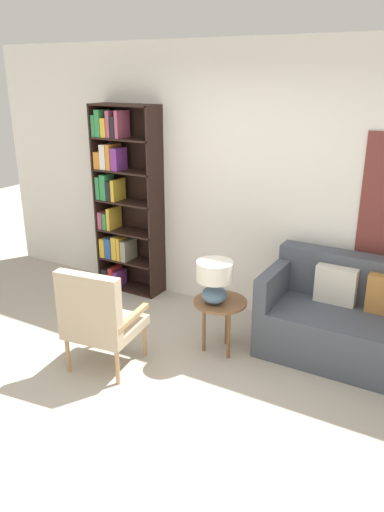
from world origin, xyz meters
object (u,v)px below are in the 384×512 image
object	(u,v)px
armchair	(97,316)
table_lamp	(215,279)
bookshelf	(121,199)
side_table	(220,307)
couch	(383,329)

from	to	relation	value
armchair	table_lamp	world-z (taller)	armchair
bookshelf	side_table	distance (m)	1.89
couch	table_lamp	size ratio (longest dim) A/B	5.28
armchair	couch	size ratio (longest dim) A/B	0.45
bookshelf	armchair	size ratio (longest dim) A/B	2.26
couch	bookshelf	bearing A→B (deg)	175.38
bookshelf	couch	bearing A→B (deg)	-4.62
armchair	table_lamp	distance (m)	1.03
couch	table_lamp	bearing A→B (deg)	-156.66
side_table	table_lamp	size ratio (longest dim) A/B	1.30
armchair	couch	world-z (taller)	armchair
armchair	side_table	size ratio (longest dim) A/B	1.84
table_lamp	side_table	bearing A→B (deg)	67.39
side_table	table_lamp	world-z (taller)	table_lamp
armchair	couch	distance (m)	2.41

